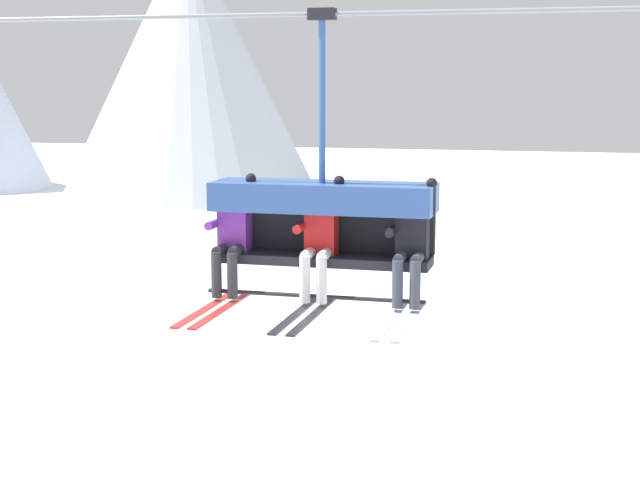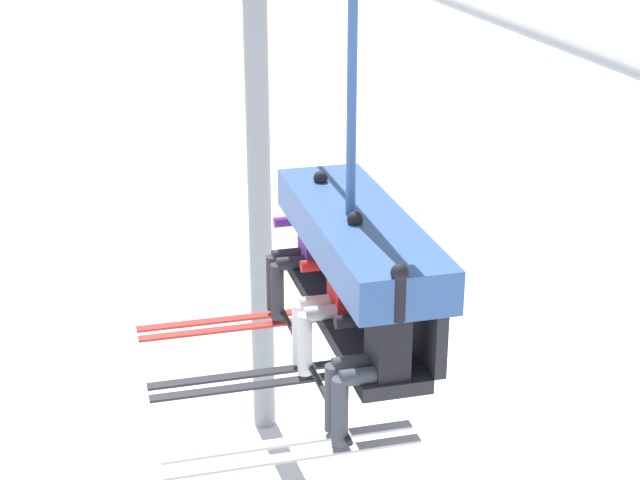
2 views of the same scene
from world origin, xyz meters
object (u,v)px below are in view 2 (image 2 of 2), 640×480
skier_purple (301,242)px  skier_black (370,349)px  chairlift_chair (360,250)px  lift_tower_near (258,171)px  skier_red (331,289)px

skier_purple → skier_black: bearing=0.0°
chairlift_chair → skier_purple: (-0.95, -0.21, -0.28)m
lift_tower_near → skier_red: 7.90m
skier_purple → skier_red: 0.96m
skier_black → skier_purple: bearing=180.0°
chairlift_chair → skier_red: (0.00, -0.21, -0.28)m
chairlift_chair → skier_purple: size_ratio=1.72×
chairlift_chair → skier_black: (0.96, -0.21, -0.28)m
lift_tower_near → skier_black: size_ratio=5.02×
skier_purple → skier_black: same height
chairlift_chair → skier_black: size_ratio=1.72×
lift_tower_near → chairlift_chair: 7.93m
skier_red → skier_black: (0.96, 0.00, 0.00)m
skier_purple → skier_red: size_ratio=1.00×
skier_red → skier_purple: bearing=180.0°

